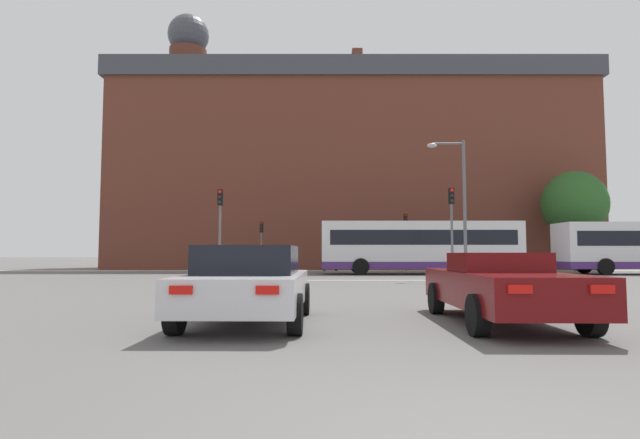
# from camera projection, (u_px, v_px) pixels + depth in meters

# --- Properties ---
(stop_line_strip) EXTENTS (8.77, 0.30, 0.01)m
(stop_line_strip) POSITION_uv_depth(u_px,v_px,m) (340.00, 280.00, 23.69)
(stop_line_strip) COLOR silver
(stop_line_strip) RESTS_ON ground_plane
(far_pavement) EXTENTS (69.74, 2.50, 0.01)m
(far_pavement) POSITION_uv_depth(u_px,v_px,m) (332.00, 271.00, 37.31)
(far_pavement) COLOR #A09B91
(far_pavement) RESTS_ON ground_plane
(brick_civic_building) EXTENTS (41.72, 11.82, 23.72)m
(brick_civic_building) POSITION_uv_depth(u_px,v_px,m) (346.00, 170.00, 46.00)
(brick_civic_building) COLOR brown
(brick_civic_building) RESTS_ON ground_plane
(car_saloon_left) EXTENTS (2.12, 4.31, 1.39)m
(car_saloon_left) POSITION_uv_depth(u_px,v_px,m) (247.00, 283.00, 8.94)
(car_saloon_left) COLOR silver
(car_saloon_left) RESTS_ON ground_plane
(car_roadster_right) EXTENTS (1.95, 4.72, 1.26)m
(car_roadster_right) POSITION_uv_depth(u_px,v_px,m) (498.00, 286.00, 8.97)
(car_roadster_right) COLOR #600C0F
(car_roadster_right) RESTS_ON ground_plane
(bus_crossing_lead) EXTENTS (12.28, 2.66, 3.25)m
(bus_crossing_lead) POSITION_uv_depth(u_px,v_px,m) (418.00, 246.00, 31.13)
(bus_crossing_lead) COLOR silver
(bus_crossing_lead) RESTS_ON ground_plane
(traffic_light_near_right) EXTENTS (0.26, 0.31, 4.54)m
(traffic_light_near_right) POSITION_uv_depth(u_px,v_px,m) (450.00, 218.00, 24.78)
(traffic_light_near_right) COLOR slate
(traffic_light_near_right) RESTS_ON ground_plane
(traffic_light_far_left) EXTENTS (0.26, 0.31, 3.66)m
(traffic_light_far_left) POSITION_uv_depth(u_px,v_px,m) (260.00, 237.00, 37.10)
(traffic_light_far_left) COLOR slate
(traffic_light_far_left) RESTS_ON ground_plane
(traffic_light_far_right) EXTENTS (0.26, 0.31, 4.22)m
(traffic_light_far_right) POSITION_uv_depth(u_px,v_px,m) (404.00, 233.00, 36.74)
(traffic_light_far_right) COLOR slate
(traffic_light_far_right) RESTS_ON ground_plane
(traffic_light_near_left) EXTENTS (0.26, 0.31, 4.46)m
(traffic_light_near_left) POSITION_uv_depth(u_px,v_px,m) (218.00, 219.00, 24.71)
(traffic_light_near_left) COLOR slate
(traffic_light_near_left) RESTS_ON ground_plane
(street_lamp_junction) EXTENTS (1.89, 0.36, 6.87)m
(street_lamp_junction) POSITION_uv_depth(u_px,v_px,m) (456.00, 194.00, 24.55)
(street_lamp_junction) COLOR slate
(street_lamp_junction) RESTS_ON ground_plane
(pedestrian_waiting) EXTENTS (0.42, 0.25, 1.63)m
(pedestrian_waiting) POSITION_uv_depth(u_px,v_px,m) (213.00, 258.00, 37.47)
(pedestrian_waiting) COLOR black
(pedestrian_waiting) RESTS_ON ground_plane
(pedestrian_walking_east) EXTENTS (0.38, 0.46, 1.77)m
(pedestrian_walking_east) POSITION_uv_depth(u_px,v_px,m) (323.00, 257.00, 36.69)
(pedestrian_walking_east) COLOR #333851
(pedestrian_walking_east) RESTS_ON ground_plane
(pedestrian_walking_west) EXTENTS (0.41, 0.45, 1.85)m
(pedestrian_walking_west) POSITION_uv_depth(u_px,v_px,m) (335.00, 256.00, 37.04)
(pedestrian_walking_west) COLOR black
(pedestrian_walking_west) RESTS_ON ground_plane
(tree_by_building) EXTENTS (4.66, 4.66, 7.42)m
(tree_by_building) POSITION_uv_depth(u_px,v_px,m) (572.00, 204.00, 37.14)
(tree_by_building) COLOR #4C3823
(tree_by_building) RESTS_ON ground_plane
(tree_kerbside) EXTENTS (4.48, 4.48, 7.02)m
(tree_kerbside) POSITION_uv_depth(u_px,v_px,m) (130.00, 214.00, 42.46)
(tree_kerbside) COLOR #4C3823
(tree_kerbside) RESTS_ON ground_plane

